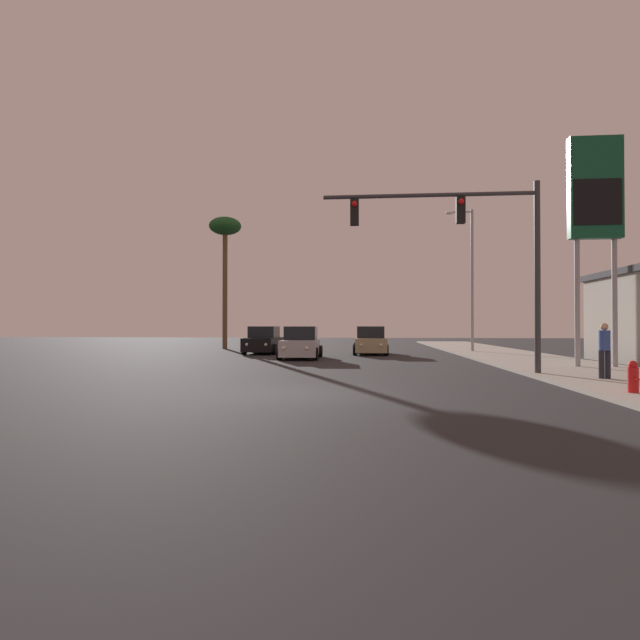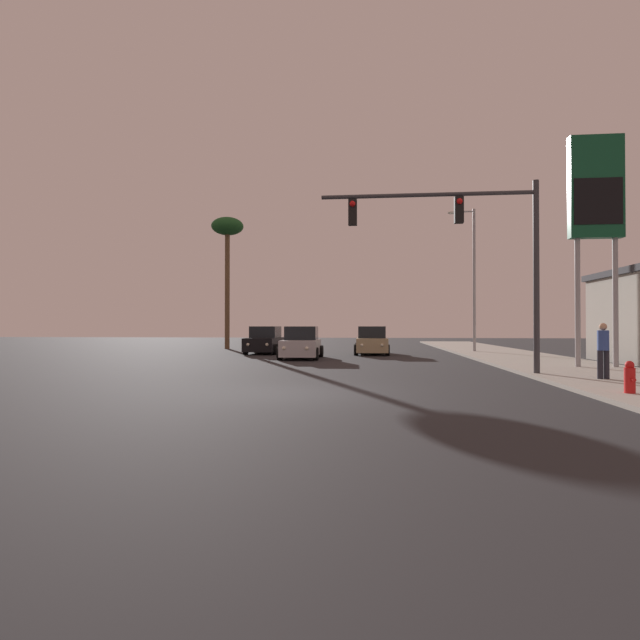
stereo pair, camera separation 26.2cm
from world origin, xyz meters
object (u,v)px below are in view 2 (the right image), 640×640
(traffic_light_mast, at_px, (472,237))
(palm_tree_mid, at_px, (227,235))
(car_black, at_px, (265,341))
(gas_station_sign, at_px, (596,200))
(car_silver, at_px, (301,344))
(fire_hydrant, at_px, (630,378))
(car_tan, at_px, (372,342))
(street_lamp, at_px, (472,272))
(pedestrian_on_sidewalk, at_px, (603,348))

(traffic_light_mast, distance_m, palm_tree_mid, 24.04)
(palm_tree_mid, bearing_deg, car_black, -55.26)
(gas_station_sign, bearing_deg, car_silver, 155.72)
(gas_station_sign, bearing_deg, fire_hydrant, -108.75)
(car_black, distance_m, car_tan, 6.58)
(car_black, bearing_deg, car_tan, 179.32)
(car_silver, bearing_deg, car_black, -59.50)
(traffic_light_mast, xyz_separation_m, palm_tree_mid, (-14.11, 19.08, 3.85))
(gas_station_sign, bearing_deg, street_lamp, 100.95)
(gas_station_sign, xyz_separation_m, fire_hydrant, (-2.68, -7.90, -6.13))
(traffic_light_mast, xyz_separation_m, fire_hydrant, (2.61, -4.97, -4.24))
(car_black, relative_size, fire_hydrant, 5.70)
(traffic_light_mast, bearing_deg, pedestrian_on_sidewalk, -26.04)
(car_black, xyz_separation_m, traffic_light_mast, (9.94, -13.06, 3.97))
(car_silver, height_order, pedestrian_on_sidewalk, pedestrian_on_sidewalk)
(traffic_light_mast, bearing_deg, street_lamp, 78.72)
(car_tan, bearing_deg, pedestrian_on_sidewalk, 114.47)
(car_black, bearing_deg, traffic_light_mast, 128.60)
(palm_tree_mid, bearing_deg, gas_station_sign, -39.77)
(car_black, relative_size, street_lamp, 0.48)
(car_black, xyz_separation_m, fire_hydrant, (12.55, -18.03, -0.27))
(car_tan, xyz_separation_m, fire_hydrant, (5.97, -17.80, -0.27))
(street_lamp, distance_m, pedestrian_on_sidewalk, 17.10)
(car_silver, relative_size, gas_station_sign, 0.48)
(traffic_light_mast, bearing_deg, car_tan, 104.70)
(street_lamp, bearing_deg, car_black, -171.86)
(car_tan, relative_size, fire_hydrant, 5.69)
(car_black, height_order, car_tan, same)
(fire_hydrant, bearing_deg, traffic_light_mast, 117.67)
(pedestrian_on_sidewalk, height_order, palm_tree_mid, palm_tree_mid)
(car_tan, xyz_separation_m, traffic_light_mast, (3.37, -12.83, 3.97))
(pedestrian_on_sidewalk, relative_size, palm_tree_mid, 0.17)
(car_tan, bearing_deg, gas_station_sign, 130.42)
(car_tan, distance_m, pedestrian_on_sidewalk, 16.05)
(car_tan, relative_size, gas_station_sign, 0.48)
(car_tan, height_order, gas_station_sign, gas_station_sign)
(car_tan, height_order, palm_tree_mid, palm_tree_mid)
(fire_hydrant, bearing_deg, car_tan, 108.55)
(car_silver, relative_size, palm_tree_mid, 0.44)
(palm_tree_mid, bearing_deg, street_lamp, -13.73)
(car_black, bearing_deg, fire_hydrant, 126.15)
(pedestrian_on_sidewalk, bearing_deg, traffic_light_mast, 153.96)
(car_tan, bearing_deg, car_silver, 48.96)
(car_black, height_order, street_lamp, street_lamp)
(traffic_light_mast, bearing_deg, car_black, 127.28)
(car_black, height_order, gas_station_sign, gas_station_sign)
(fire_hydrant, bearing_deg, pedestrian_on_sidewalk, 75.24)
(car_black, xyz_separation_m, gas_station_sign, (15.23, -10.13, 5.86))
(car_silver, distance_m, pedestrian_on_sidewalk, 14.64)
(fire_hydrant, height_order, pedestrian_on_sidewalk, pedestrian_on_sidewalk)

